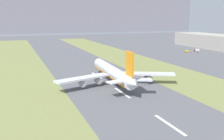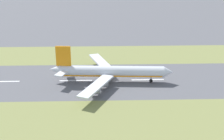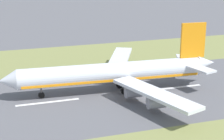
{
  "view_description": "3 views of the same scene",
  "coord_description": "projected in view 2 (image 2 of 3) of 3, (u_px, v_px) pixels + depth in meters",
  "views": [
    {
      "loc": [
        -46.85,
        -131.28,
        34.89
      ],
      "look_at": [
        2.49,
        -2.04,
        7.0
      ],
      "focal_mm": 42.0,
      "sensor_mm": 36.0,
      "label": 1
    },
    {
      "loc": [
        159.18,
        -6.98,
        67.91
      ],
      "look_at": [
        2.49,
        -2.04,
        7.0
      ],
      "focal_mm": 50.0,
      "sensor_mm": 36.0,
      "label": 2
    },
    {
      "loc": [
        -99.76,
        30.49,
        40.48
      ],
      "look_at": [
        2.49,
        -2.04,
        7.0
      ],
      "focal_mm": 60.0,
      "sensor_mm": 36.0,
      "label": 3
    }
  ],
  "objects": [
    {
      "name": "airplane_main_jet",
      "position": [
        108.0,
        72.0,
        168.58
      ],
      "size": [
        64.02,
        67.21,
        20.2
      ],
      "color": "silver",
      "rests_on": "ground"
    },
    {
      "name": "grass_median_west",
      "position": [
        113.0,
        55.0,
        215.02
      ],
      "size": [
        40.0,
        600.0,
        0.01
      ],
      "primitive_type": "cube",
      "color": "olive",
      "rests_on": "ground"
    },
    {
      "name": "centreline_dash_mid",
      "position": [
        76.0,
        81.0,
        172.45
      ],
      "size": [
        1.2,
        18.0,
        0.01
      ],
      "primitive_type": "cube",
      "color": "silver",
      "rests_on": "ground"
    },
    {
      "name": "centreline_dash_near",
      "position": [
        3.0,
        81.0,
        171.27
      ],
      "size": [
        1.2,
        18.0,
        0.01
      ],
      "primitive_type": "cube",
      "color": "silver",
      "rests_on": "ground"
    },
    {
      "name": "grass_median_east",
      "position": [
        120.0,
        122.0,
        131.17
      ],
      "size": [
        40.0,
        600.0,
        0.01
      ],
      "primitive_type": "cube",
      "color": "olive",
      "rests_on": "ground"
    },
    {
      "name": "centreline_dash_far",
      "position": [
        148.0,
        80.0,
        173.62
      ],
      "size": [
        1.2,
        18.0,
        0.01
      ],
      "primitive_type": "cube",
      "color": "silver",
      "rests_on": "ground"
    },
    {
      "name": "ground_plane",
      "position": [
        116.0,
        80.0,
        173.1
      ],
      "size": [
        800.0,
        800.0,
        0.0
      ],
      "primitive_type": "plane",
      "color": "#56565B"
    }
  ]
}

